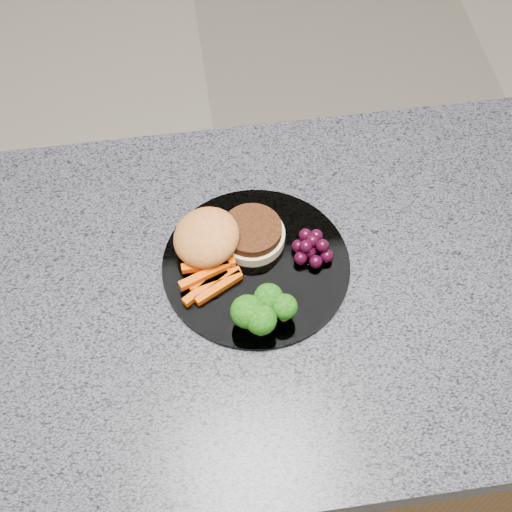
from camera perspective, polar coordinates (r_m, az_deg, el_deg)
The scene contains 8 objects.
room at distance 0.63m, azimuth 2.03°, elevation 18.83°, with size 4.02×4.02×2.70m.
island_cabinet at distance 1.40m, azimuth 0.88°, elevation -12.30°, with size 1.20×0.60×0.86m, color brown.
countertop at distance 0.99m, azimuth 1.22°, elevation -3.09°, with size 1.20×0.60×0.04m, color #52515C.
plate at distance 0.99m, azimuth 0.00°, elevation -0.73°, with size 0.26×0.26×0.01m, color white.
burger at distance 0.98m, azimuth -2.67°, elevation 1.46°, with size 0.18×0.12×0.05m.
carrot_sticks at distance 0.96m, azimuth -3.71°, elevation -1.75°, with size 0.09×0.07×0.02m.
broccoli at distance 0.91m, azimuth 0.48°, elevation -4.35°, with size 0.09×0.07×0.05m.
grape_bunch at distance 0.98m, azimuth 4.51°, elevation 0.73°, with size 0.06×0.06×0.03m.
Camera 1 is at (-0.09, -0.48, 1.74)m, focal length 50.00 mm.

